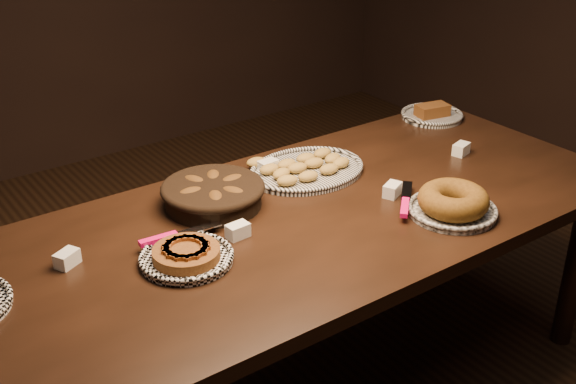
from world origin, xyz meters
TOP-DOWN VIEW (x-y plane):
  - buffet_table at (0.00, 0.00)m, footprint 2.40×1.00m
  - apple_tart_plate at (-0.42, -0.03)m, footprint 0.31×0.28m
  - madeleine_platter at (0.23, 0.25)m, footprint 0.44×0.36m
  - bundt_cake_plate at (0.43, -0.28)m, footprint 0.33×0.38m
  - croissant_basket at (-0.17, 0.23)m, footprint 0.40×0.40m
  - loaf_plate at (1.02, 0.38)m, footprint 0.27×0.27m
  - tent_cards at (0.08, 0.09)m, footprint 1.61×0.47m

SIDE VIEW (x-z plane):
  - buffet_table at x=0.00m, z-range 0.30..1.05m
  - madeleine_platter at x=0.23m, z-range 0.74..0.79m
  - loaf_plate at x=1.02m, z-range 0.74..0.80m
  - apple_tart_plate at x=-0.42m, z-range 0.74..0.80m
  - tent_cards at x=0.08m, z-range 0.75..0.79m
  - bundt_cake_plate at x=0.43m, z-range 0.74..0.84m
  - croissant_basket at x=-0.17m, z-range 0.76..0.84m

